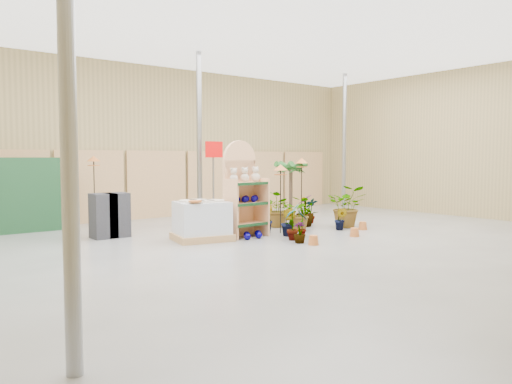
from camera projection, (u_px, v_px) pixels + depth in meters
room at (262, 138)px, 10.83m from camera, size 15.20×12.10×4.70m
display_shelf at (242, 193)px, 11.37m from camera, size 0.95×0.64×2.19m
teddy_bears at (246, 176)px, 11.27m from camera, size 0.81×0.20×0.34m
gazing_balls_shelf at (245, 199)px, 11.28m from camera, size 0.81×0.28×0.15m
gazing_balls_floor at (253, 235)px, 11.12m from camera, size 0.63×0.39×0.15m
pallet_stack at (202, 221)px, 10.83m from camera, size 1.37×1.22×0.88m
charcoal_planters at (110, 215)px, 11.21m from camera, size 0.80×0.50×1.00m
trellis_stock at (27, 195)px, 11.97m from camera, size 2.00×0.30×1.80m
offer_sign at (214, 167)px, 12.56m from camera, size 0.50×0.08×2.20m
bird_table_front at (281, 170)px, 11.75m from camera, size 0.34×0.34×1.64m
bird_table_right at (302, 163)px, 13.38m from camera, size 0.34×0.34×1.78m
bird_table_back at (94, 161)px, 12.46m from camera, size 0.34×0.34×1.84m
palm at (291, 167)px, 13.69m from camera, size 0.70×0.70×1.80m
potted_plant_0 at (292, 222)px, 10.84m from camera, size 0.50×0.50×0.80m
potted_plant_1 at (289, 222)px, 11.38m from camera, size 0.37×0.42×0.66m
potted_plant_2 at (300, 214)px, 12.22m from camera, size 0.91×0.96×0.86m
potted_plant_3 at (305, 211)px, 13.01m from camera, size 0.66×0.66×0.83m
potted_plant_4 at (311, 211)px, 13.65m from camera, size 0.41×0.32×0.70m
potted_plant_5 at (266, 219)px, 11.88m from camera, size 0.45×0.47×0.67m
potted_plant_6 at (278, 209)px, 12.86m from camera, size 0.77×0.88×0.95m
potted_plant_7 at (300, 232)px, 10.48m from camera, size 0.34×0.34×0.46m
potted_plant_8 at (302, 223)px, 11.29m from camera, size 0.36×0.39×0.62m
potted_plant_9 at (341, 219)px, 12.33m from camera, size 0.35×0.38×0.56m
potted_plant_10 at (347, 206)px, 12.83m from camera, size 1.29×1.30×1.09m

